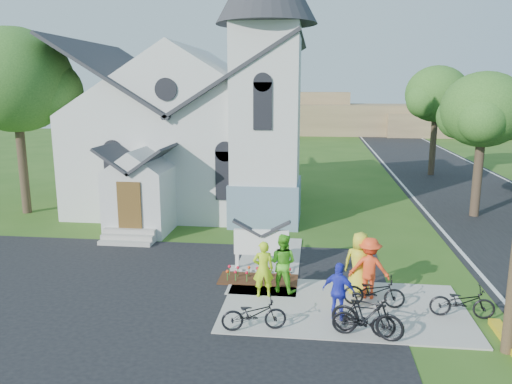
# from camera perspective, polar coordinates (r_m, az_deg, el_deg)

# --- Properties ---
(ground) EXTENTS (120.00, 120.00, 0.00)m
(ground) POSITION_cam_1_polar(r_m,az_deg,el_deg) (14.62, 4.01, -13.64)
(ground) COLOR #2E5518
(ground) RESTS_ON ground
(parking_lot) EXTENTS (20.00, 16.00, 0.02)m
(parking_lot) POSITION_cam_1_polar(r_m,az_deg,el_deg) (14.90, -25.40, -14.29)
(parking_lot) COLOR black
(parking_lot) RESTS_ON ground
(road) EXTENTS (8.00, 90.00, 0.02)m
(road) POSITION_cam_1_polar(r_m,az_deg,el_deg) (30.37, 24.75, -1.15)
(road) COLOR black
(road) RESTS_ON ground
(sidewalk) EXTENTS (7.00, 4.00, 0.05)m
(sidewalk) POSITION_cam_1_polar(r_m,az_deg,el_deg) (15.08, 9.96, -12.87)
(sidewalk) COLOR #ADA79C
(sidewalk) RESTS_ON ground
(church) EXTENTS (12.35, 12.00, 13.00)m
(church) POSITION_cam_1_polar(r_m,az_deg,el_deg) (26.39, -6.52, 9.55)
(church) COLOR silver
(church) RESTS_ON ground
(church_sign) EXTENTS (2.20, 0.40, 1.70)m
(church_sign) POSITION_cam_1_polar(r_m,az_deg,el_deg) (17.30, 0.61, -5.83)
(church_sign) COLOR #ADA79C
(church_sign) RESTS_ON ground
(flower_bed) EXTENTS (2.60, 1.10, 0.07)m
(flower_bed) POSITION_cam_1_polar(r_m,az_deg,el_deg) (16.79, 0.27, -9.99)
(flower_bed) COLOR #371D0F
(flower_bed) RESTS_ON ground
(tree_lot_corner) EXTENTS (5.60, 5.60, 9.15)m
(tree_lot_corner) POSITION_cam_1_polar(r_m,az_deg,el_deg) (27.39, -25.87, 11.39)
(tree_lot_corner) COLOR #382A1F
(tree_lot_corner) RESTS_ON ground
(tree_road_near) EXTENTS (4.00, 4.00, 7.05)m
(tree_road_near) POSITION_cam_1_polar(r_m,az_deg,el_deg) (26.42, 24.57, 8.48)
(tree_road_near) COLOR #382A1F
(tree_road_near) RESTS_ON ground
(tree_road_mid) EXTENTS (4.40, 4.40, 7.80)m
(tree_road_mid) POSITION_cam_1_polar(r_m,az_deg,el_deg) (38.12, 19.95, 10.44)
(tree_road_mid) COLOR #382A1F
(tree_road_mid) RESTS_ON ground
(distant_hills) EXTENTS (61.00, 10.00, 5.60)m
(distant_hills) POSITION_cam_1_polar(r_m,az_deg,el_deg) (69.69, 9.22, 8.37)
(distant_hills) COLOR brown
(distant_hills) RESTS_ON ground
(cyclist_0) EXTENTS (0.71, 0.53, 1.75)m
(cyclist_0) POSITION_cam_1_polar(r_m,az_deg,el_deg) (15.21, 0.83, -8.80)
(cyclist_0) COLOR #B7E31A
(cyclist_0) RESTS_ON sidewalk
(bike_0) EXTENTS (1.80, 0.96, 0.90)m
(bike_0) POSITION_cam_1_polar(r_m,az_deg,el_deg) (13.39, -0.24, -13.75)
(bike_0) COLOR black
(bike_0) RESTS_ON sidewalk
(cyclist_1) EXTENTS (1.07, 0.95, 1.84)m
(cyclist_1) POSITION_cam_1_polar(r_m,az_deg,el_deg) (15.61, 3.06, -8.07)
(cyclist_1) COLOR #54C725
(cyclist_1) RESTS_ON sidewalk
(bike_1) EXTENTS (1.96, 1.18, 1.14)m
(bike_1) POSITION_cam_1_polar(r_m,az_deg,el_deg) (13.33, 12.59, -13.62)
(bike_1) COLOR black
(bike_1) RESTS_ON sidewalk
(cyclist_2) EXTENTS (1.03, 0.73, 1.62)m
(cyclist_2) POSITION_cam_1_polar(r_m,az_deg,el_deg) (13.99, 9.47, -11.14)
(cyclist_2) COLOR #2932CD
(cyclist_2) RESTS_ON sidewalk
(bike_2) EXTENTS (1.79, 0.76, 0.92)m
(bike_2) POSITION_cam_1_polar(r_m,az_deg,el_deg) (15.09, 13.33, -11.00)
(bike_2) COLOR black
(bike_2) RESTS_ON sidewalk
(cyclist_3) EXTENTS (1.29, 0.86, 1.87)m
(cyclist_3) POSITION_cam_1_polar(r_m,az_deg,el_deg) (15.50, 12.83, -8.45)
(cyclist_3) COLOR #F9451B
(cyclist_3) RESTS_ON sidewalk
(bike_3) EXTENTS (1.65, 0.63, 0.97)m
(bike_3) POSITION_cam_1_polar(r_m,az_deg,el_deg) (13.36, 12.22, -13.94)
(bike_3) COLOR black
(bike_3) RESTS_ON sidewalk
(cyclist_4) EXTENTS (1.11, 0.90, 1.96)m
(cyclist_4) POSITION_cam_1_polar(r_m,az_deg,el_deg) (15.69, 11.73, -7.98)
(cyclist_4) COLOR gold
(cyclist_4) RESTS_ON sidewalk
(bike_4) EXTENTS (1.76, 0.71, 0.91)m
(bike_4) POSITION_cam_1_polar(r_m,az_deg,el_deg) (15.17, 22.50, -11.52)
(bike_4) COLOR black
(bike_4) RESTS_ON sidewalk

